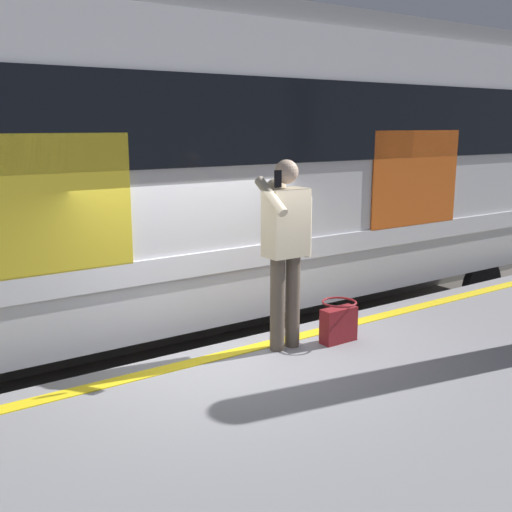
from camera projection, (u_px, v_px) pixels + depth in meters
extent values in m
plane|color=#4C4742|center=(221.00, 434.00, 6.19)|extent=(23.77, 23.77, 0.00)
cube|color=gray|center=(368.00, 488.00, 4.44)|extent=(15.35, 4.12, 0.97)
cube|color=yellow|center=(236.00, 352.00, 5.75)|extent=(15.04, 0.16, 0.01)
cube|color=slate|center=(167.00, 386.00, 7.15)|extent=(19.95, 0.08, 0.16)
cube|color=slate|center=(120.00, 349.00, 8.30)|extent=(19.95, 0.08, 0.16)
cube|color=silver|center=(201.00, 167.00, 7.71)|extent=(13.52, 2.87, 3.20)
cube|color=gray|center=(198.00, 23.00, 7.35)|extent=(13.25, 2.64, 0.24)
cube|color=black|center=(268.00, 121.00, 6.42)|extent=(12.85, 0.03, 0.90)
cube|color=silver|center=(267.00, 255.00, 6.73)|extent=(12.85, 0.03, 0.24)
cube|color=#D85919|center=(416.00, 179.00, 7.89)|extent=(1.57, 0.02, 1.22)
cube|color=gold|center=(45.00, 206.00, 5.26)|extent=(1.57, 0.02, 1.22)
cylinder|color=black|center=(482.00, 286.00, 9.64)|extent=(0.84, 0.12, 0.84)
cylinder|color=black|center=(376.00, 260.00, 11.49)|extent=(0.84, 0.12, 0.84)
cylinder|color=brown|center=(293.00, 301.00, 5.82)|extent=(0.14, 0.14, 0.90)
cylinder|color=brown|center=(277.00, 304.00, 5.72)|extent=(0.14, 0.14, 0.90)
cube|color=beige|center=(286.00, 223.00, 5.61)|extent=(0.40, 0.24, 0.63)
sphere|color=beige|center=(276.00, 189.00, 5.68)|extent=(0.20, 0.20, 0.20)
sphere|color=beige|center=(286.00, 172.00, 5.51)|extent=(0.22, 0.22, 0.22)
cylinder|color=beige|center=(307.00, 227.00, 5.76)|extent=(0.09, 0.09, 0.57)
cylinder|color=beige|center=(271.00, 196.00, 5.36)|extent=(0.09, 0.42, 0.33)
cube|color=black|center=(278.00, 179.00, 5.25)|extent=(0.07, 0.02, 0.15)
cube|color=maroon|center=(339.00, 325.00, 5.99)|extent=(0.38, 0.14, 0.35)
torus|color=maroon|center=(339.00, 302.00, 5.94)|extent=(0.34, 0.34, 0.02)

